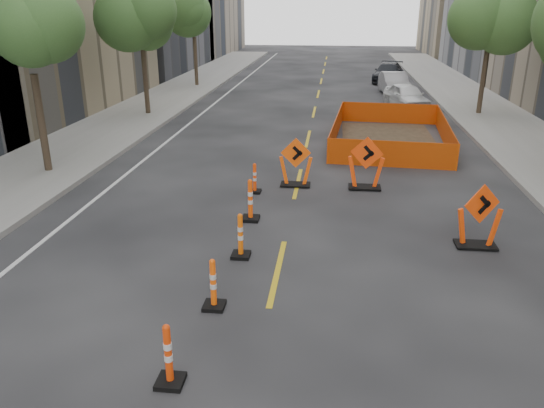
# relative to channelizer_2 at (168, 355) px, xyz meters

# --- Properties ---
(ground_plane) EXTENTS (140.00, 140.00, 0.00)m
(ground_plane) POSITION_rel_channelizer_2_xyz_m (1.22, -0.24, -0.52)
(ground_plane) COLOR black
(sidewalk_left) EXTENTS (4.00, 90.00, 0.15)m
(sidewalk_left) POSITION_rel_channelizer_2_xyz_m (-7.78, 11.76, -0.45)
(sidewalk_left) COLOR gray
(sidewalk_left) RESTS_ON ground
(tree_l_b) EXTENTS (2.80, 2.80, 5.95)m
(tree_l_b) POSITION_rel_channelizer_2_xyz_m (-7.18, 9.76, 4.00)
(tree_l_b) COLOR #382B1E
(tree_l_b) RESTS_ON ground
(tree_l_c) EXTENTS (2.80, 2.80, 5.95)m
(tree_l_c) POSITION_rel_channelizer_2_xyz_m (-7.18, 19.76, 4.00)
(tree_l_c) COLOR #382B1E
(tree_l_c) RESTS_ON ground
(tree_l_d) EXTENTS (2.80, 2.80, 5.95)m
(tree_l_d) POSITION_rel_channelizer_2_xyz_m (-7.18, 29.76, 4.00)
(tree_l_d) COLOR #382B1E
(tree_l_d) RESTS_ON ground
(tree_r_c) EXTENTS (2.80, 2.80, 5.95)m
(tree_r_c) POSITION_rel_channelizer_2_xyz_m (9.62, 21.76, 4.00)
(tree_r_c) COLOR #382B1E
(tree_r_c) RESTS_ON ground
(channelizer_2) EXTENTS (0.41, 0.41, 1.04)m
(channelizer_2) POSITION_rel_channelizer_2_xyz_m (0.00, 0.00, 0.00)
(channelizer_2) COLOR red
(channelizer_2) RESTS_ON ground
(channelizer_3) EXTENTS (0.40, 0.40, 1.02)m
(channelizer_3) POSITION_rel_channelizer_2_xyz_m (0.19, 2.18, -0.01)
(channelizer_3) COLOR #FF550A
(channelizer_3) RESTS_ON ground
(channelizer_4) EXTENTS (0.41, 0.41, 1.05)m
(channelizer_4) POSITION_rel_channelizer_2_xyz_m (0.32, 4.36, 0.00)
(channelizer_4) COLOR #EB5B09
(channelizer_4) RESTS_ON ground
(channelizer_5) EXTENTS (0.45, 0.45, 1.13)m
(channelizer_5) POSITION_rel_channelizer_2_xyz_m (0.20, 6.54, 0.05)
(channelizer_5) COLOR #F64A0A
(channelizer_5) RESTS_ON ground
(channelizer_6) EXTENTS (0.36, 0.36, 0.92)m
(channelizer_6) POSITION_rel_channelizer_2_xyz_m (-0.01, 8.72, -0.06)
(channelizer_6) COLOR #FD410A
(channelizer_6) RESTS_ON ground
(chevron_sign_left) EXTENTS (1.07, 0.69, 1.55)m
(chevron_sign_left) POSITION_rel_channelizer_2_xyz_m (1.16, 9.50, 0.25)
(chevron_sign_left) COLOR #FF520A
(chevron_sign_left) RESTS_ON ground
(chevron_sign_center) EXTENTS (1.23, 0.92, 1.65)m
(chevron_sign_center) POSITION_rel_channelizer_2_xyz_m (3.32, 9.48, 0.30)
(chevron_sign_center) COLOR #FF410A
(chevron_sign_center) RESTS_ON ground
(chevron_sign_right) EXTENTS (1.21, 1.00, 1.57)m
(chevron_sign_right) POSITION_rel_channelizer_2_xyz_m (5.73, 5.53, 0.26)
(chevron_sign_right) COLOR #FF440A
(chevron_sign_right) RESTS_ON ground
(safety_fence) EXTENTS (4.99, 7.86, 0.94)m
(safety_fence) POSITION_rel_channelizer_2_xyz_m (4.60, 15.68, -0.05)
(safety_fence) COLOR #FF4A0D
(safety_fence) RESTS_ON ground
(parked_car_near) EXTENTS (2.51, 4.15, 1.32)m
(parked_car_near) POSITION_rel_channelizer_2_xyz_m (6.16, 23.40, 0.14)
(parked_car_near) COLOR white
(parked_car_near) RESTS_ON ground
(parked_car_mid) EXTENTS (1.77, 4.25, 1.37)m
(parked_car_mid) POSITION_rel_channelizer_2_xyz_m (5.94, 28.01, 0.16)
(parked_car_mid) COLOR #98979C
(parked_car_mid) RESTS_ON ground
(parked_car_far) EXTENTS (2.77, 4.88, 1.33)m
(parked_car_far) POSITION_rel_channelizer_2_xyz_m (6.08, 33.95, 0.14)
(parked_car_far) COLOR black
(parked_car_far) RESTS_ON ground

